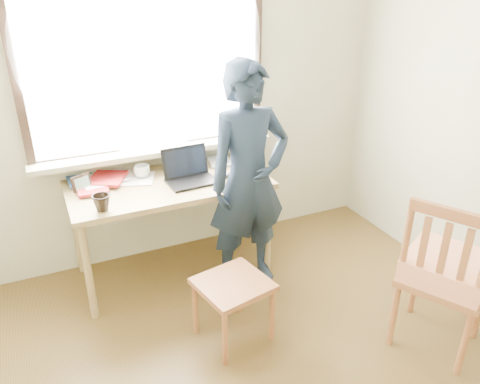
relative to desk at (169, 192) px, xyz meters
name	(u,v)px	position (x,y,z in m)	size (l,w,h in m)	color
room_shell	(295,113)	(0.17, -1.43, 0.94)	(3.52, 4.02, 2.61)	beige
desk	(169,192)	(0.00, 0.00, 0.00)	(1.45, 0.72, 0.78)	olive
laptop	(189,173)	(0.15, -0.03, 0.14)	(0.36, 0.30, 0.24)	black
mug_white	(142,171)	(-0.15, 0.17, 0.13)	(0.12, 0.12, 0.09)	white
mug_dark	(102,203)	(-0.52, -0.26, 0.13)	(0.12, 0.12, 0.11)	black
mouse	(228,175)	(0.43, -0.10, 0.10)	(0.09, 0.06, 0.03)	black
desk_clutter	(128,175)	(-0.25, 0.21, 0.10)	(0.81, 0.46, 0.03)	#3972BA
book_a	(100,179)	(-0.45, 0.24, 0.09)	(0.19, 0.26, 0.02)	white
book_b	(209,162)	(0.41, 0.23, 0.09)	(0.17, 0.23, 0.02)	white
picture_frame	(82,184)	(-0.60, 0.10, 0.14)	(0.13, 0.07, 0.11)	black
work_chair	(233,291)	(0.13, -0.88, -0.33)	(0.49, 0.47, 0.43)	#975B31
side_chair	(446,271)	(1.27, -1.46, -0.15)	(0.63, 0.64, 1.04)	#975B31
person	(249,180)	(0.49, -0.34, 0.14)	(0.61, 0.40, 1.68)	black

